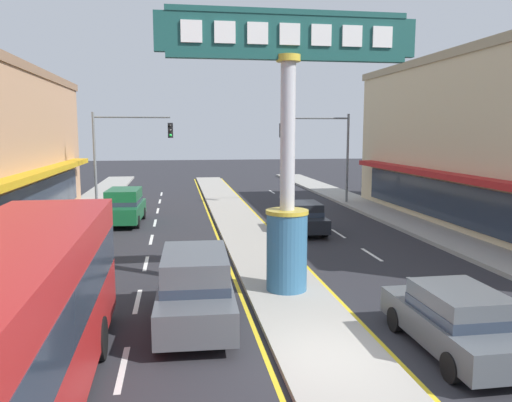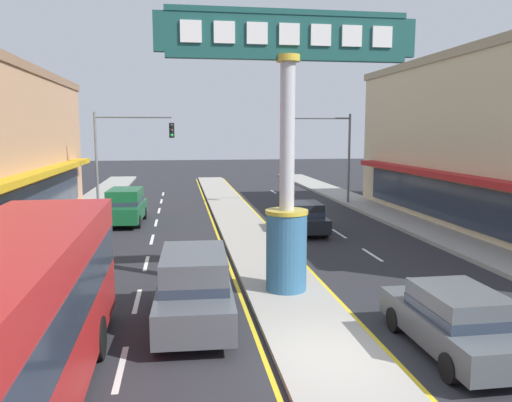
{
  "view_description": "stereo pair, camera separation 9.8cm",
  "coord_description": "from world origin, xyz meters",
  "px_view_note": "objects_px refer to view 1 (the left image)",
  "views": [
    {
      "loc": [
        -3.33,
        -10.17,
        5.04
      ],
      "look_at": [
        -0.57,
        7.3,
        2.6
      ],
      "focal_mm": 35.57,
      "sensor_mm": 36.0,
      "label": 1
    },
    {
      "loc": [
        -3.23,
        -10.18,
        5.04
      ],
      "look_at": [
        -0.57,
        7.3,
        2.6
      ],
      "focal_mm": 35.57,
      "sensor_mm": 36.0,
      "label": 2
    }
  ],
  "objects_px": {
    "district_sign": "(288,158)",
    "traffic_light_right_side": "(323,143)",
    "traffic_light_left_side": "(124,144)",
    "sedan_far_right_lane": "(303,217)",
    "suv_near_left_lane": "(195,287)",
    "suv_near_right_lane": "(124,206)",
    "sedan_mid_left_lane": "(456,320)"
  },
  "relations": [
    {
      "from": "suv_near_right_lane",
      "to": "sedan_mid_left_lane",
      "type": "relative_size",
      "value": 1.09
    },
    {
      "from": "traffic_light_right_side",
      "to": "sedan_mid_left_lane",
      "type": "bearing_deg",
      "value": -98.86
    },
    {
      "from": "district_sign",
      "to": "traffic_light_left_side",
      "type": "bearing_deg",
      "value": 110.58
    },
    {
      "from": "suv_near_right_lane",
      "to": "sedan_far_right_lane",
      "type": "bearing_deg",
      "value": -23.13
    },
    {
      "from": "traffic_light_right_side",
      "to": "suv_near_right_lane",
      "type": "height_order",
      "value": "traffic_light_right_side"
    },
    {
      "from": "traffic_light_right_side",
      "to": "sedan_far_right_lane",
      "type": "xyz_separation_m",
      "value": [
        -3.59,
        -8.88,
        -3.46
      ]
    },
    {
      "from": "sedan_mid_left_lane",
      "to": "traffic_light_left_side",
      "type": "bearing_deg",
      "value": 113.09
    },
    {
      "from": "traffic_light_left_side",
      "to": "sedan_far_right_lane",
      "type": "xyz_separation_m",
      "value": [
        9.39,
        -7.91,
        -3.46
      ]
    },
    {
      "from": "district_sign",
      "to": "sedan_mid_left_lane",
      "type": "bearing_deg",
      "value": -58.6
    },
    {
      "from": "traffic_light_left_side",
      "to": "traffic_light_right_side",
      "type": "distance_m",
      "value": 13.01
    },
    {
      "from": "suv_near_left_lane",
      "to": "sedan_mid_left_lane",
      "type": "distance_m",
      "value": 6.41
    },
    {
      "from": "district_sign",
      "to": "traffic_light_right_side",
      "type": "bearing_deg",
      "value": 70.43
    },
    {
      "from": "district_sign",
      "to": "sedan_far_right_lane",
      "type": "xyz_separation_m",
      "value": [
        2.9,
        9.37,
        -3.45
      ]
    },
    {
      "from": "traffic_light_left_side",
      "to": "traffic_light_right_side",
      "type": "relative_size",
      "value": 1.0
    },
    {
      "from": "suv_near_right_lane",
      "to": "district_sign",
      "type": "bearing_deg",
      "value": -64.93
    },
    {
      "from": "suv_near_right_lane",
      "to": "sedan_mid_left_lane",
      "type": "xyz_separation_m",
      "value": [
        9.1,
        -18.02,
        -0.2
      ]
    },
    {
      "from": "sedan_far_right_lane",
      "to": "suv_near_left_lane",
      "type": "bearing_deg",
      "value": -116.94
    },
    {
      "from": "traffic_light_right_side",
      "to": "suv_near_right_lane",
      "type": "distance_m",
      "value": 14.02
    },
    {
      "from": "traffic_light_left_side",
      "to": "suv_near_left_lane",
      "type": "xyz_separation_m",
      "value": [
        3.59,
        -19.33,
        -3.26
      ]
    },
    {
      "from": "sedan_far_right_lane",
      "to": "suv_near_right_lane",
      "type": "bearing_deg",
      "value": 156.87
    },
    {
      "from": "suv_near_right_lane",
      "to": "suv_near_left_lane",
      "type": "height_order",
      "value": "same"
    },
    {
      "from": "traffic_light_left_side",
      "to": "sedan_mid_left_lane",
      "type": "relative_size",
      "value": 1.44
    },
    {
      "from": "district_sign",
      "to": "sedan_far_right_lane",
      "type": "height_order",
      "value": "district_sign"
    },
    {
      "from": "district_sign",
      "to": "traffic_light_left_side",
      "type": "distance_m",
      "value": 18.46
    },
    {
      "from": "sedan_far_right_lane",
      "to": "district_sign",
      "type": "bearing_deg",
      "value": -107.21
    },
    {
      "from": "district_sign",
      "to": "traffic_light_right_side",
      "type": "height_order",
      "value": "district_sign"
    },
    {
      "from": "district_sign",
      "to": "sedan_mid_left_lane",
      "type": "distance_m",
      "value": 6.55
    },
    {
      "from": "sedan_far_right_lane",
      "to": "suv_near_left_lane",
      "type": "distance_m",
      "value": 12.81
    },
    {
      "from": "district_sign",
      "to": "suv_near_left_lane",
      "type": "height_order",
      "value": "district_sign"
    },
    {
      "from": "sedan_far_right_lane",
      "to": "sedan_mid_left_lane",
      "type": "xyz_separation_m",
      "value": [
        0.0,
        -14.13,
        0.0
      ]
    },
    {
      "from": "suv_near_left_lane",
      "to": "district_sign",
      "type": "bearing_deg",
      "value": 35.24
    },
    {
      "from": "district_sign",
      "to": "suv_near_right_lane",
      "type": "relative_size",
      "value": 1.79
    }
  ]
}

